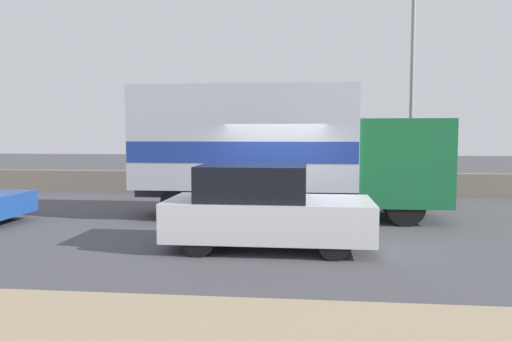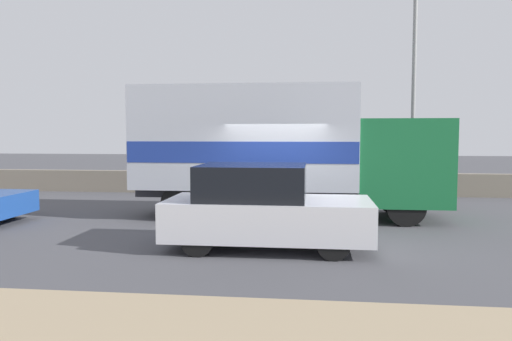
{
  "view_description": "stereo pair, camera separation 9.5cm",
  "coord_description": "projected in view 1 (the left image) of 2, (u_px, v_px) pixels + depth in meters",
  "views": [
    {
      "loc": [
        0.85,
        -11.06,
        2.29
      ],
      "look_at": [
        -0.41,
        0.53,
        1.4
      ],
      "focal_mm": 35.0,
      "sensor_mm": 36.0,
      "label": 1
    },
    {
      "loc": [
        0.95,
        -11.05,
        2.29
      ],
      "look_at": [
        -0.41,
        0.53,
        1.4
      ],
      "focal_mm": 35.0,
      "sensor_mm": 36.0,
      "label": 2
    }
  ],
  "objects": [
    {
      "name": "pedestrian",
      "position": [
        441.0,
        178.0,
        14.95
      ],
      "size": [
        0.39,
        0.39,
        1.77
      ],
      "color": "#473828",
      "rests_on": "ground_plane"
    },
    {
      "name": "box_truck",
      "position": [
        276.0,
        147.0,
        13.47
      ],
      "size": [
        8.14,
        2.53,
        3.5
      ],
      "color": "#196B38",
      "rests_on": "ground_plane"
    },
    {
      "name": "car_hatchback",
      "position": [
        265.0,
        208.0,
        9.86
      ],
      "size": [
        4.01,
        1.88,
        1.66
      ],
      "color": "silver",
      "rests_on": "ground_plane"
    },
    {
      "name": "ground_plane",
      "position": [
        271.0,
        234.0,
        11.23
      ],
      "size": [
        80.0,
        80.0,
        0.0
      ],
      "primitive_type": "plane",
      "color": "#47474C"
    },
    {
      "name": "stone_wall_backdrop",
      "position": [
        287.0,
        183.0,
        18.53
      ],
      "size": [
        60.0,
        0.35,
        0.83
      ],
      "color": "gray",
      "rests_on": "ground_plane"
    },
    {
      "name": "street_lamp",
      "position": [
        412.0,
        80.0,
        16.75
      ],
      "size": [
        0.56,
        0.28,
        7.04
      ],
      "color": "gray",
      "rests_on": "ground_plane"
    }
  ]
}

